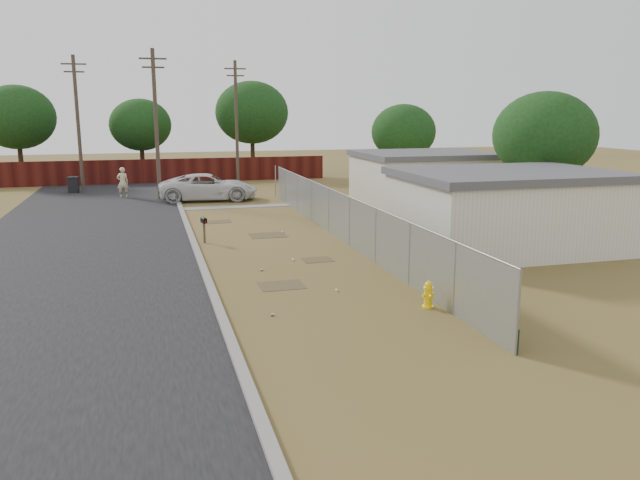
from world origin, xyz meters
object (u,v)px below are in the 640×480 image
object	(u,v)px
fire_hydrant	(428,295)
trash_bin	(73,185)
pickup_truck	(208,187)
mailbox	(204,223)
pedestrian	(123,182)

from	to	relation	value
fire_hydrant	trash_bin	xyz separation A→B (m)	(-12.16, 28.99, 0.18)
pickup_truck	trash_bin	xyz separation A→B (m)	(-8.33, 6.02, -0.27)
fire_hydrant	pickup_truck	world-z (taller)	pickup_truck
fire_hydrant	mailbox	bearing A→B (deg)	116.58
mailbox	trash_bin	xyz separation A→B (m)	(-6.93, 18.54, -0.31)
mailbox	pedestrian	xyz separation A→B (m)	(-3.66, 15.22, 0.10)
pickup_truck	pedestrian	world-z (taller)	pedestrian
pickup_truck	trash_bin	bearing A→B (deg)	59.70
fire_hydrant	trash_bin	distance (m)	31.44
trash_bin	mailbox	bearing A→B (deg)	-69.50
pickup_truck	pedestrian	bearing A→B (deg)	67.47
fire_hydrant	mailbox	distance (m)	11.70
mailbox	pickup_truck	size ratio (longest dim) A/B	0.19
pedestrian	fire_hydrant	bearing A→B (deg)	102.87
mailbox	pickup_truck	world-z (taller)	pickup_truck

